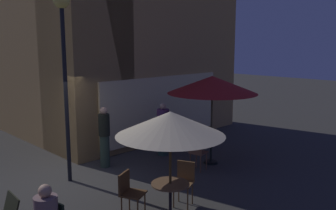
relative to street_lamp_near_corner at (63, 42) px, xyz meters
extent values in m
plane|color=#383632|center=(-0.23, 0.07, -3.43)|extent=(60.00, 60.00, 0.00)
cube|color=tan|center=(4.49, 1.96, 1.46)|extent=(7.45, 2.12, 9.77)
cube|color=tan|center=(1.82, 4.11, 1.46)|extent=(2.12, 6.41, 9.77)
cube|color=beige|center=(4.11, 0.86, -2.18)|extent=(5.22, 0.08, 2.10)
cylinder|color=black|center=(0.00, 0.00, -1.29)|extent=(0.10, 0.10, 4.28)
sphere|color=#F7E362|center=(0.00, 0.00, 0.96)|extent=(0.39, 0.39, 0.39)
cylinder|color=black|center=(3.57, -1.64, -3.42)|extent=(0.40, 0.40, 0.03)
cylinder|color=black|center=(3.57, -1.64, -3.08)|extent=(0.06, 0.06, 0.70)
cylinder|color=brown|center=(3.57, -1.64, -2.72)|extent=(0.63, 0.63, 0.03)
cylinder|color=black|center=(0.31, -3.27, -3.05)|extent=(0.06, 0.06, 0.75)
cylinder|color=brown|center=(0.31, -3.27, -2.66)|extent=(0.73, 0.73, 0.03)
cylinder|color=black|center=(3.57, -1.64, -3.40)|extent=(0.36, 0.36, 0.06)
cylinder|color=#453C28|center=(3.57, -1.64, -2.20)|extent=(0.05, 0.05, 2.46)
cone|color=#A61E1C|center=(3.57, -1.64, -1.16)|extent=(2.51, 2.51, 0.49)
cylinder|color=#533A1C|center=(0.31, -3.27, -2.37)|extent=(0.05, 0.05, 2.12)
cone|color=beige|center=(0.31, -3.27, -1.49)|extent=(2.05, 2.05, 0.45)
cylinder|color=brown|center=(3.01, -1.58, -3.19)|extent=(0.03, 0.03, 0.48)
cylinder|color=brown|center=(3.06, -1.90, -3.19)|extent=(0.03, 0.03, 0.48)
cylinder|color=brown|center=(2.69, -1.64, -3.19)|extent=(0.03, 0.03, 0.48)
cylinder|color=brown|center=(2.75, -1.96, -3.19)|extent=(0.03, 0.03, 0.48)
cube|color=brown|center=(2.88, -1.77, -2.93)|extent=(0.47, 0.47, 0.04)
cube|color=brown|center=(2.70, -1.80, -2.72)|extent=(0.11, 0.40, 0.40)
cylinder|color=brown|center=(0.90, -3.18, -3.19)|extent=(0.03, 0.03, 0.48)
cylinder|color=brown|center=(0.78, -2.89, -3.19)|extent=(0.03, 0.03, 0.48)
cylinder|color=brown|center=(1.19, -3.05, -3.19)|extent=(0.03, 0.03, 0.48)
cylinder|color=brown|center=(1.06, -2.77, -3.19)|extent=(0.03, 0.03, 0.48)
cube|color=brown|center=(0.98, -2.97, -2.93)|extent=(0.51, 0.51, 0.03)
cube|color=brown|center=(1.14, -2.90, -2.71)|extent=(0.19, 0.37, 0.42)
cylinder|color=brown|center=(0.20, -2.64, -3.21)|extent=(0.03, 0.03, 0.44)
cylinder|color=brown|center=(-0.11, -2.79, -3.21)|extent=(0.03, 0.03, 0.44)
cylinder|color=brown|center=(0.05, -2.33, -3.21)|extent=(0.03, 0.03, 0.44)
cylinder|color=brown|center=(-0.27, -2.48, -3.21)|extent=(0.03, 0.03, 0.44)
cube|color=brown|center=(-0.03, -2.56, -2.98)|extent=(0.58, 0.58, 0.04)
cube|color=brown|center=(-0.12, -2.38, -2.76)|extent=(0.41, 0.22, 0.40)
sphere|color=tan|center=(-1.97, -2.81, -2.26)|extent=(0.21, 0.21, 0.21)
cylinder|color=#324533|center=(1.23, 0.23, -2.98)|extent=(0.26, 0.26, 0.90)
cylinder|color=black|center=(1.23, 0.23, -2.23)|extent=(0.31, 0.31, 0.60)
sphere|color=tan|center=(1.23, 0.23, -1.84)|extent=(0.21, 0.21, 0.21)
cylinder|color=#284239|center=(3.13, -0.12, -3.00)|extent=(0.32, 0.32, 0.86)
cylinder|color=#613667|center=(3.13, -0.12, -2.28)|extent=(0.38, 0.38, 0.58)
sphere|color=beige|center=(3.13, -0.12, -1.91)|extent=(0.19, 0.19, 0.19)
camera|label=1|loc=(-4.28, -7.86, -0.02)|focal=38.54mm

